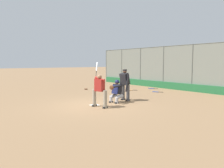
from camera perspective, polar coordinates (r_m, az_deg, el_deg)
ground_plane at (r=11.34m, az=-4.56°, el=-5.52°), size 160.00×160.00×0.00m
home_plate_marker at (r=11.34m, az=-4.56°, el=-5.49°), size 0.43×0.43×0.01m
backstop_fence at (r=17.67m, az=20.24°, el=4.27°), size 21.96×0.08×3.58m
padding_wall at (r=17.68m, az=19.89°, el=-0.91°), size 21.44×0.18×0.56m
bleachers_beyond at (r=19.58m, az=23.58°, el=-0.14°), size 15.31×1.95×1.16m
batter_at_plate at (r=10.67m, az=-3.28°, el=-1.44°), size 1.12×0.57×2.21m
catcher_behind_plate at (r=11.93m, az=1.08°, el=-1.78°), size 0.70×0.81×1.26m
umpire_home at (r=12.56m, az=3.39°, el=0.09°), size 0.74×0.44×1.81m
spare_bat_near_backstop at (r=18.51m, az=10.36°, el=-1.16°), size 0.75×0.39×0.07m
spare_bat_by_padding at (r=17.16m, az=4.72°, el=-1.61°), size 0.63×0.72×0.07m
spare_bat_third_base_side at (r=16.46m, az=11.51°, el=-2.01°), size 0.78×0.34×0.07m
fielding_glove_on_dirt at (r=17.81m, az=-6.78°, el=-1.31°), size 0.28×0.21×0.10m
baseball_loose at (r=14.57m, az=-1.82°, el=-2.87°), size 0.07×0.07×0.07m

